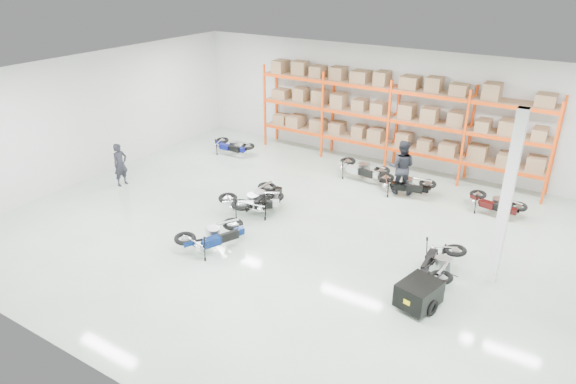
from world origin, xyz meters
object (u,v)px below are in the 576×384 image
Objects in this scene: moto_blue_centre at (213,231)px; moto_back_c at (406,180)px; person_back at (401,167)px; moto_silver_left at (251,197)px; moto_touring_right at (441,258)px; trailer at (419,294)px; person_left at (120,165)px; moto_back_b at (361,165)px; moto_black_far_left at (260,194)px; moto_back_a at (232,143)px; moto_back_d at (496,200)px.

moto_back_c is at bearing -93.38° from moto_blue_centre.
moto_silver_left is at bearing 35.20° from person_back.
moto_touring_right reaches higher than trailer.
person_left is at bearing 179.55° from moto_touring_right.
moto_blue_centre is 1.01× the size of moto_back_b.
moto_touring_right is at bearing -159.04° from moto_back_c.
moto_black_far_left is 6.46m from trailer.
moto_touring_right is 10.98m from moto_back_a.
person_left is (-5.70, 1.72, 0.23)m from moto_blue_centre.
trailer is 7.77m from moto_back_b.
moto_back_d is at bearing -95.80° from moto_silver_left.
moto_back_c is at bearing 118.48° from moto_touring_right.
moto_back_c is 0.91× the size of person_back.
moto_touring_right is 5.01m from moto_back_c.
moto_back_b is at bearing 138.34° from trailer.
moto_back_d is (0.40, 6.05, 0.08)m from trailer.
moto_blue_centre is 1.03× the size of moto_back_c.
moto_back_b reaches higher than moto_back_a.
moto_back_d is (10.51, 0.15, -0.02)m from moto_back_a.
moto_back_b is at bearing -77.64° from moto_blue_centre.
moto_back_b is at bearing 97.26° from moto_back_d.
moto_touring_right is 5.20m from person_back.
moto_silver_left reaches higher than moto_touring_right.
moto_back_b is 1.14× the size of person_left.
moto_silver_left reaches higher than moto_blue_centre.
moto_back_a is 7.35m from person_back.
person_back is at bearing -91.51° from moto_blue_centre.
moto_silver_left is 1.10× the size of moto_back_a.
moto_black_far_left is 0.98× the size of person_back.
trailer is at bearing -151.89° from moto_blue_centre.
moto_blue_centre is 1.09× the size of moto_back_a.
person_left is (-11.49, -0.33, 0.25)m from moto_touring_right.
moto_back_d is at bearing 99.78° from trailer.
person_left is (-5.30, -0.65, 0.23)m from moto_silver_left.
person_back is (1.66, -0.40, 0.41)m from moto_back_b.
moto_back_a is 1.04× the size of moto_back_d.
person_back is at bearing -58.78° from person_left.
person_left is at bearing 107.81° from moto_back_c.
person_left reaches higher than moto_back_c.
trailer is (-0.00, -1.60, -0.13)m from moto_touring_right.
person_back reaches higher than moto_back_c.
moto_back_b reaches higher than moto_back_d.
moto_back_c reaches higher than moto_back_d.
moto_blue_centre reaches higher than moto_back_d.
moto_black_far_left reaches higher than trailer.
moto_touring_right is at bearing -85.52° from person_left.
moto_blue_centre is at bearing -162.64° from moto_touring_right.
person_left reaches higher than moto_blue_centre.
moto_back_d is at bearing -87.96° from moto_back_a.
moto_blue_centre is 1.03× the size of moto_touring_right.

